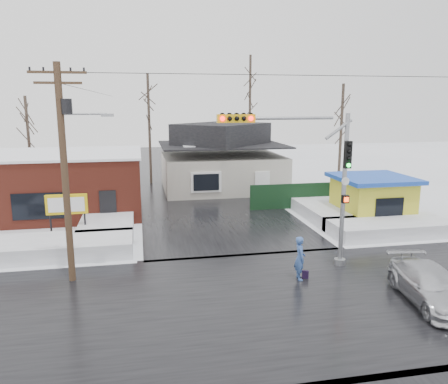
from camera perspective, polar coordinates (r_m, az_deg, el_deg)
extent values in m
plane|color=white|center=(17.39, 6.99, -13.85)|extent=(120.00, 120.00, 0.00)
cube|color=black|center=(17.38, 6.99, -13.82)|extent=(10.00, 120.00, 0.02)
cube|color=black|center=(17.38, 6.99, -13.82)|extent=(120.00, 10.00, 0.02)
cube|color=white|center=(23.35, -20.50, -6.72)|extent=(7.00, 3.00, 0.80)
cube|color=white|center=(26.93, 20.83, -4.34)|extent=(7.00, 3.00, 0.80)
cube|color=white|center=(27.88, -14.81, -3.43)|extent=(3.00, 8.00, 0.80)
cube|color=white|center=(30.28, 12.65, -2.13)|extent=(3.00, 8.00, 0.80)
cylinder|color=gray|center=(20.42, 15.35, 0.04)|extent=(0.20, 0.20, 7.00)
cylinder|color=gray|center=(21.32, 14.87, -8.81)|extent=(0.50, 0.50, 0.30)
cylinder|color=gray|center=(18.88, 7.59, 9.54)|extent=(4.60, 0.14, 0.14)
cube|color=gold|center=(18.35, 1.58, 9.58)|extent=(1.60, 0.28, 0.35)
sphere|color=#FF0C0C|center=(18.07, -0.19, 9.55)|extent=(0.20, 0.20, 0.20)
sphere|color=#FF0C0C|center=(18.33, 3.54, 9.56)|extent=(0.20, 0.20, 0.20)
cube|color=black|center=(19.98, 15.87, 4.71)|extent=(0.30, 0.22, 1.20)
sphere|color=#0CE533|center=(19.91, 15.98, 3.37)|extent=(0.18, 0.18, 0.18)
cube|color=black|center=(20.30, 15.56, -0.90)|extent=(0.30, 0.20, 0.35)
cylinder|color=#382619|center=(18.87, -20.06, 1.91)|extent=(0.28, 0.28, 9.00)
cube|color=#382619|center=(18.67, -20.96, 14.41)|extent=(2.20, 0.10, 0.10)
cube|color=#382619|center=(18.65, -20.86, 13.18)|extent=(1.80, 0.10, 0.10)
cylinder|color=black|center=(18.60, -19.89, 10.48)|extent=(0.44, 0.44, 0.60)
cylinder|color=gray|center=(18.52, -17.81, 9.68)|extent=(1.80, 0.08, 0.08)
cube|color=gray|center=(18.44, -14.99, 9.68)|extent=(0.50, 0.22, 0.12)
cube|color=maroon|center=(31.94, -21.70, 0.97)|extent=(12.00, 8.00, 4.00)
cube|color=white|center=(31.66, -21.97, 4.61)|extent=(12.20, 8.20, 0.15)
cube|color=black|center=(28.19, -23.06, -1.72)|extent=(3.00, 0.08, 1.60)
cube|color=black|center=(27.69, -14.89, -2.04)|extent=(1.00, 0.08, 2.20)
cylinder|color=black|center=(25.73, -21.68, -3.97)|extent=(0.10, 0.10, 1.80)
cylinder|color=black|center=(25.45, -17.69, -3.86)|extent=(0.10, 0.10, 1.80)
cube|color=gold|center=(25.31, -19.86, -1.52)|extent=(2.20, 0.18, 1.10)
cube|color=white|center=(25.21, -19.90, -1.57)|extent=(1.90, 0.02, 0.80)
cube|color=beige|center=(38.02, -0.29, 2.62)|extent=(10.00, 8.00, 3.00)
cube|color=black|center=(37.72, -0.30, 6.22)|extent=(10.40, 8.40, 0.12)
pyramid|color=black|center=(37.64, -0.30, 7.68)|extent=(9.00, 7.00, 1.80)
cube|color=maroon|center=(39.33, 4.05, 7.87)|extent=(0.70, 0.70, 1.40)
cube|color=white|center=(33.77, -2.35, 1.29)|extent=(2.40, 0.12, 1.60)
cube|color=gold|center=(29.46, 18.74, -1.06)|extent=(4.00, 4.00, 2.60)
cube|color=#174CB2|center=(29.19, 18.93, 1.72)|extent=(4.60, 4.60, 0.25)
cube|color=black|center=(27.76, 20.80, -1.95)|extent=(1.80, 0.06, 1.20)
cube|color=black|center=(31.78, 10.43, -0.47)|extent=(8.00, 0.12, 1.80)
cylinder|color=#332821|center=(40.98, -9.72, 8.03)|extent=(0.24, 0.24, 10.00)
cylinder|color=#332821|center=(44.31, 3.39, 9.73)|extent=(0.24, 0.24, 12.00)
cylinder|color=#332821|center=(38.93, 15.00, 6.88)|extent=(0.24, 0.24, 9.00)
cylinder|color=#332821|center=(40.07, -24.10, 5.68)|extent=(0.24, 0.24, 8.00)
imported|color=#395BA0|center=(19.03, 9.88, -8.54)|extent=(0.52, 0.73, 1.89)
imported|color=silver|center=(18.54, 25.38, -11.01)|extent=(2.54, 4.84, 1.34)
cube|color=black|center=(19.41, 10.56, -10.61)|extent=(0.30, 0.21, 0.35)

